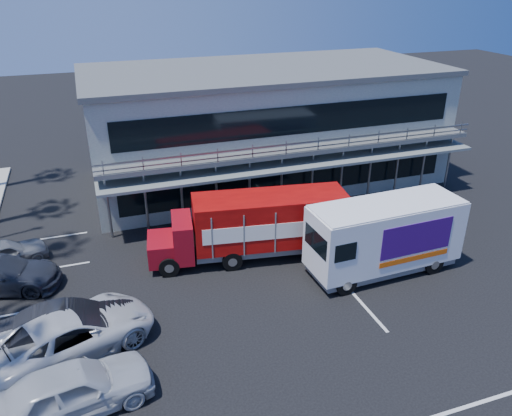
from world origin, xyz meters
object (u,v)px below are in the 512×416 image
object	(u,v)px
red_truck	(257,225)
white_van	(384,236)
parked_car_a	(73,389)
parked_car_b	(72,328)

from	to	relation	value
red_truck	white_van	bearing A→B (deg)	-22.99
parked_car_a	white_van	bearing A→B (deg)	-84.13
white_van	parked_car_a	xyz separation A→B (m)	(-13.63, -4.00, -0.97)
red_truck	parked_car_a	world-z (taller)	red_truck
white_van	parked_car_a	size ratio (longest dim) A/B	1.42
white_van	parked_car_b	bearing A→B (deg)	-178.80
red_truck	white_van	xyz separation A→B (m)	(5.06, -3.10, 0.08)
parked_car_b	parked_car_a	bearing A→B (deg)	179.05
red_truck	parked_car_a	xyz separation A→B (m)	(-8.56, -7.10, -0.89)
red_truck	parked_car_a	size ratio (longest dim) A/B	1.93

